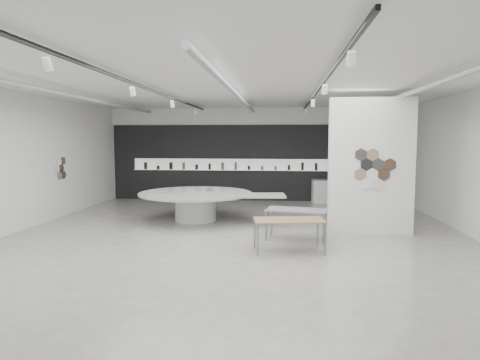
# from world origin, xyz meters

# --- Properties ---
(room) EXTENTS (12.02, 14.02, 3.82)m
(room) POSITION_xyz_m (-0.09, -0.00, 2.07)
(room) COLOR #A19F98
(room) RESTS_ON ground
(back_wall_display) EXTENTS (11.80, 0.27, 3.10)m
(back_wall_display) POSITION_xyz_m (-0.08, 6.93, 1.54)
(back_wall_display) COLOR black
(back_wall_display) RESTS_ON ground
(partition_column) EXTENTS (2.20, 0.38, 3.60)m
(partition_column) POSITION_xyz_m (3.50, 1.00, 1.80)
(partition_column) COLOR white
(partition_column) RESTS_ON ground
(display_island) EXTENTS (4.67, 3.77, 0.89)m
(display_island) POSITION_xyz_m (-1.41, 2.29, 0.58)
(display_island) COLOR white
(display_island) RESTS_ON ground
(sample_table_wood) EXTENTS (1.65, 1.00, 0.73)m
(sample_table_wood) POSITION_xyz_m (1.32, -1.10, 0.67)
(sample_table_wood) COLOR #97704E
(sample_table_wood) RESTS_ON ground
(sample_table_stone) EXTENTS (1.60, 1.00, 0.77)m
(sample_table_stone) POSITION_xyz_m (1.53, 0.09, 0.70)
(sample_table_stone) COLOR gray
(sample_table_stone) RESTS_ON ground
(kitchen_counter) EXTENTS (1.69, 0.76, 1.30)m
(kitchen_counter) POSITION_xyz_m (3.18, 6.52, 0.47)
(kitchen_counter) COLOR white
(kitchen_counter) RESTS_ON ground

